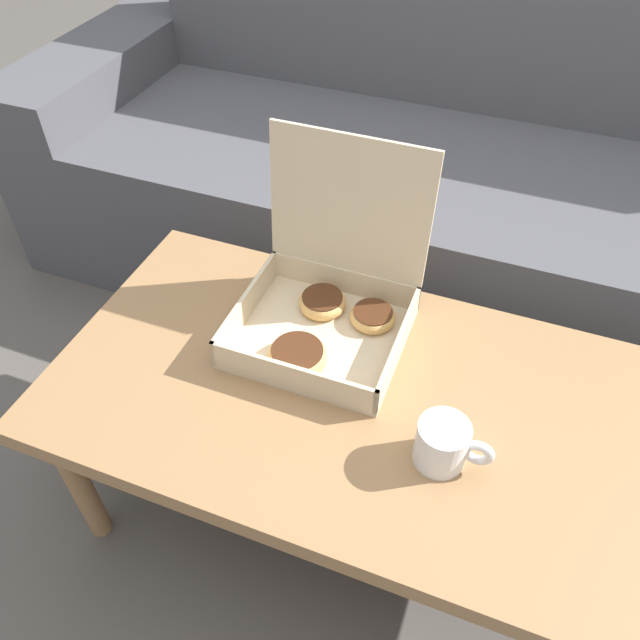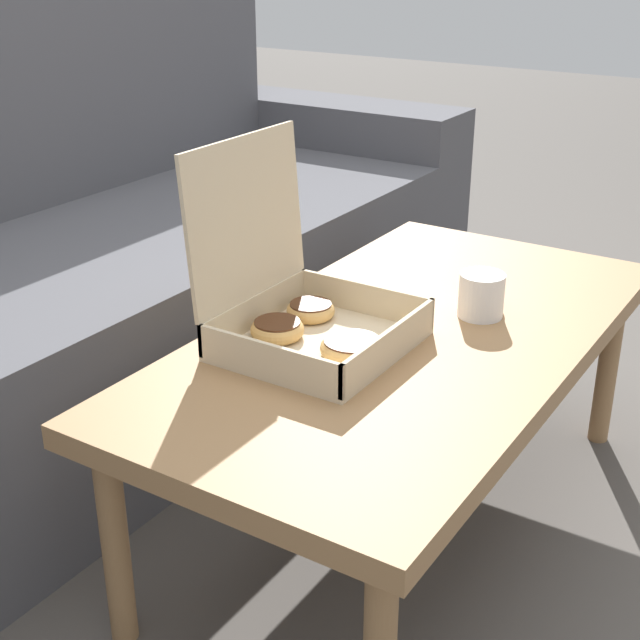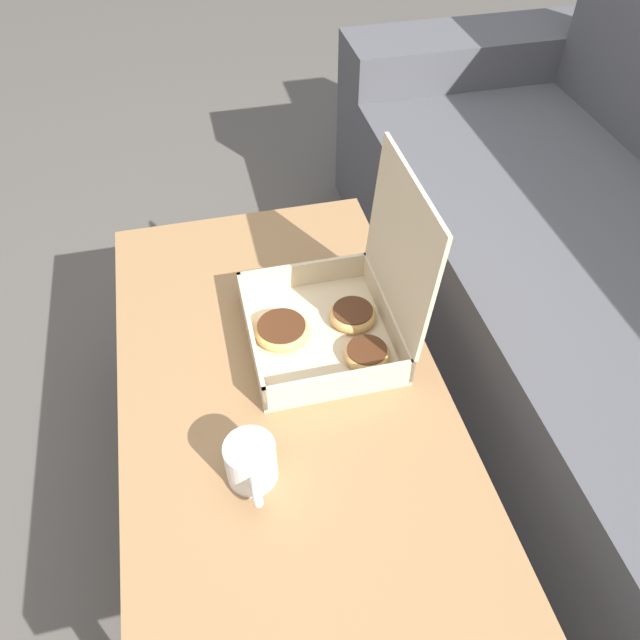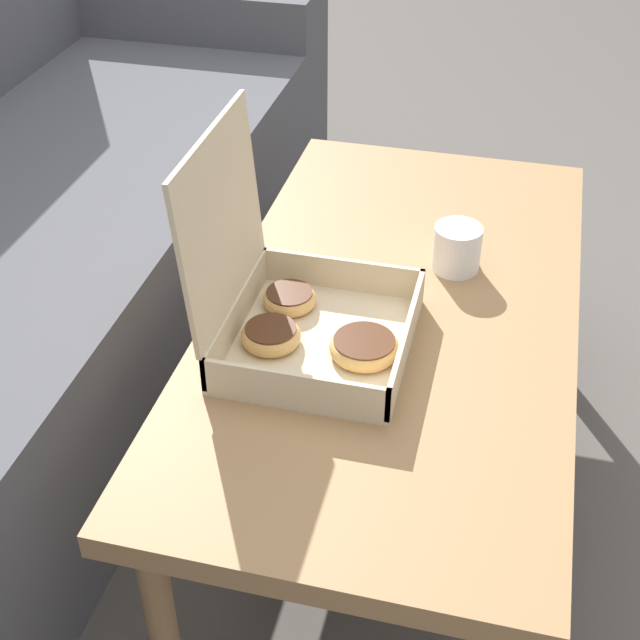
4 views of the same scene
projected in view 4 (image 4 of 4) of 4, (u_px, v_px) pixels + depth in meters
The scene contains 4 objects.
ground_plane at pixel (352, 469), 1.75m from camera, with size 12.00×12.00×0.00m, color #514C47.
coffee_table at pixel (395, 323), 1.51m from camera, with size 1.16×0.59×0.41m.
pastry_box at pixel (296, 308), 1.37m from camera, with size 0.31×0.30×0.34m.
coffee_mug at pixel (457, 247), 1.55m from camera, with size 0.12×0.08×0.08m.
Camera 4 is at (-1.20, -0.23, 1.28)m, focal length 50.00 mm.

